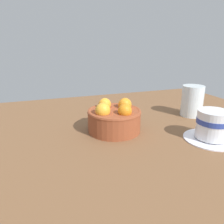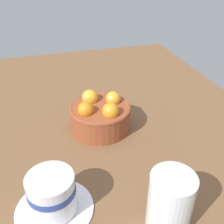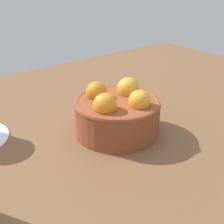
# 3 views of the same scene
# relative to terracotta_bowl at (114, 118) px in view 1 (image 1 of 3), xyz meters

# --- Properties ---
(ground_plane) EXTENTS (1.15, 0.85, 0.04)m
(ground_plane) POSITION_rel_terracotta_bowl_xyz_m (0.00, 0.00, -0.06)
(ground_plane) COLOR brown
(terracotta_bowl) EXTENTS (0.15, 0.15, 0.09)m
(terracotta_bowl) POSITION_rel_terracotta_bowl_xyz_m (0.00, 0.00, 0.00)
(terracotta_bowl) COLOR brown
(terracotta_bowl) RESTS_ON ground_plane
(coffee_cup) EXTENTS (0.13, 0.13, 0.08)m
(coffee_cup) POSITION_rel_terracotta_bowl_xyz_m (0.22, -0.14, -0.00)
(coffee_cup) COLOR white
(coffee_cup) RESTS_ON ground_plane
(water_glass) EXTENTS (0.07, 0.07, 0.10)m
(water_glass) POSITION_rel_terracotta_bowl_xyz_m (0.29, 0.04, 0.01)
(water_glass) COLOR silver
(water_glass) RESTS_ON ground_plane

